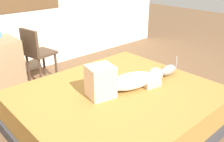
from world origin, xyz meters
TOP-DOWN VIEW (x-y plane):
  - ground_plane at (0.00, 0.00)m, footprint 16.00×16.00m
  - bed at (0.07, -0.06)m, footprint 2.09×1.83m
  - person_lying at (0.15, -0.08)m, footprint 0.94×0.43m
  - cat at (0.82, -0.16)m, footprint 0.36×0.11m
  - chair_by_desk at (-0.03, 1.63)m, footprint 0.44×0.44m

SIDE VIEW (x-z plane):
  - ground_plane at x=0.00m, z-range 0.00..0.00m
  - bed at x=0.07m, z-range 0.00..0.45m
  - chair_by_desk at x=-0.03m, z-range 0.08..0.94m
  - cat at x=0.82m, z-range 0.41..0.62m
  - person_lying at x=0.15m, z-range 0.39..0.73m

